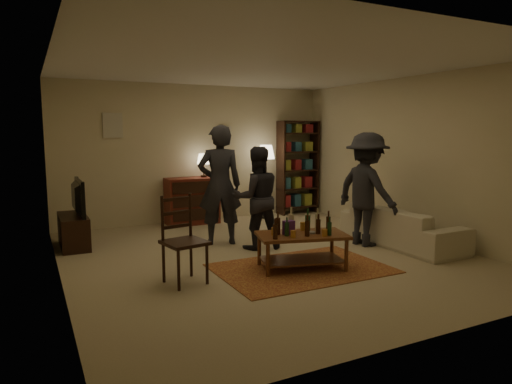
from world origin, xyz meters
TOP-DOWN VIEW (x-y plane):
  - floor at (0.00, 0.00)m, footprint 6.00×6.00m
  - room_shell at (-0.65, 2.98)m, footprint 6.00×6.00m
  - rug at (0.11, -0.77)m, footprint 2.20×1.50m
  - coffee_table at (0.10, -0.77)m, footprint 1.27×0.90m
  - dining_chair at (-1.45, -0.57)m, footprint 0.54×0.54m
  - tv_stand at (-2.44, 1.80)m, footprint 0.40×1.00m
  - dresser at (-0.19, 2.71)m, footprint 1.00×0.50m
  - bookshelf at (2.25, 2.78)m, footprint 0.90×0.34m
  - floor_lamp at (1.37, 2.61)m, footprint 0.36×0.36m
  - sofa at (2.20, -0.40)m, footprint 0.81×2.08m
  - person_left at (-0.33, 0.97)m, footprint 0.79×0.62m
  - person_right at (0.06, 0.45)m, footprint 0.86×0.72m
  - person_by_sofa at (1.70, -0.13)m, footprint 0.78×1.21m

SIDE VIEW (x-z plane):
  - floor at x=0.00m, z-range 0.00..0.00m
  - rug at x=0.11m, z-range 0.00..0.01m
  - sofa at x=2.20m, z-range 0.00..0.61m
  - tv_stand at x=-2.44m, z-range -0.14..0.91m
  - coffee_table at x=0.10m, z-range 0.01..0.82m
  - dresser at x=-0.19m, z-range -0.20..1.16m
  - dining_chair at x=-1.45m, z-range 0.03..1.10m
  - person_right at x=0.06m, z-range 0.00..1.57m
  - person_by_sofa at x=1.70m, z-range 0.00..1.78m
  - person_left at x=-0.33m, z-range 0.00..1.89m
  - bookshelf at x=2.25m, z-range 0.03..2.04m
  - floor_lamp at x=1.37m, z-range 0.52..2.03m
  - room_shell at x=-0.65m, z-range -1.19..4.81m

